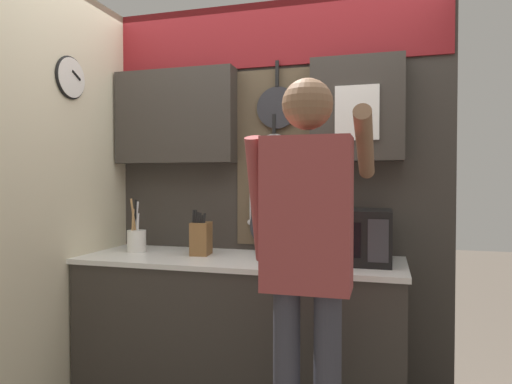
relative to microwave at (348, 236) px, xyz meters
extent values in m
cube|color=#38332D|center=(-0.65, -0.03, -0.61)|extent=(1.93, 0.64, 0.86)
cube|color=white|center=(-0.65, -0.03, -0.17)|extent=(1.96, 0.67, 0.03)
cube|color=#38332D|center=(-0.65, 0.31, 0.23)|extent=(2.53, 0.04, 2.55)
cube|color=maroon|center=(-0.65, 0.28, 1.29)|extent=(2.49, 0.02, 0.43)
cube|color=#38332D|center=(-1.19, 0.21, 0.75)|extent=(0.85, 0.16, 0.63)
cube|color=#38332D|center=(0.03, 0.21, 0.75)|extent=(0.56, 0.16, 0.63)
cube|color=brown|center=(-0.50, 0.28, 0.47)|extent=(0.51, 0.01, 1.16)
cylinder|color=#2D2D33|center=(-0.48, 0.25, 0.79)|extent=(0.27, 0.02, 0.27)
cube|color=black|center=(-0.48, 0.25, 1.02)|extent=(0.02, 0.02, 0.17)
cylinder|color=#B7B7BC|center=(-0.50, 0.25, 0.51)|extent=(0.24, 0.02, 0.24)
cube|color=black|center=(-0.50, 0.25, 0.69)|extent=(0.02, 0.02, 0.13)
cylinder|color=#2D2D33|center=(-0.50, 0.25, 0.23)|extent=(0.25, 0.02, 0.25)
cube|color=black|center=(-0.50, 0.25, 0.43)|extent=(0.02, 0.02, 0.15)
cylinder|color=#2D2D33|center=(-0.52, 0.25, 0.02)|extent=(0.30, 0.02, 0.30)
cube|color=black|center=(-0.52, 0.25, 0.23)|extent=(0.02, 0.02, 0.13)
cylinder|color=silver|center=(-0.36, 0.25, 0.84)|extent=(0.18, 0.01, 0.18)
sphere|color=black|center=(-0.36, 0.24, 0.84)|extent=(0.03, 0.03, 0.03)
cylinder|color=silver|center=(-0.66, 0.25, 0.14)|extent=(0.01, 0.01, 0.19)
ellipsoid|color=silver|center=(-0.66, 0.25, 0.04)|extent=(0.04, 0.01, 0.04)
cylinder|color=silver|center=(-0.58, 0.25, 0.13)|extent=(0.01, 0.01, 0.22)
ellipsoid|color=silver|center=(-0.58, 0.25, 0.00)|extent=(0.06, 0.01, 0.05)
cylinder|color=silver|center=(-0.50, 0.25, 0.12)|extent=(0.01, 0.01, 0.23)
ellipsoid|color=silver|center=(-0.50, 0.25, -0.01)|extent=(0.05, 0.01, 0.05)
cylinder|color=silver|center=(-0.42, 0.25, 0.14)|extent=(0.01, 0.01, 0.19)
ellipsoid|color=silver|center=(-0.42, 0.25, 0.03)|extent=(0.04, 0.01, 0.04)
cylinder|color=silver|center=(-0.34, 0.25, 0.13)|extent=(0.01, 0.01, 0.22)
ellipsoid|color=silver|center=(-0.34, 0.25, 0.01)|extent=(0.04, 0.01, 0.04)
cube|color=white|center=(0.04, 0.12, 0.72)|extent=(0.26, 0.02, 0.33)
cube|color=beige|center=(-1.65, -0.41, 0.23)|extent=(0.04, 1.60, 2.55)
cylinder|color=white|center=(-1.62, -0.32, 0.94)|extent=(0.02, 0.24, 0.24)
torus|color=black|center=(-1.62, -0.32, 0.94)|extent=(0.02, 0.26, 0.26)
cube|color=black|center=(-1.61, -0.29, 0.96)|extent=(0.01, 0.08, 0.05)
cube|color=black|center=(0.00, 0.00, 0.00)|extent=(0.49, 0.38, 0.30)
cube|color=black|center=(-0.05, -0.19, 0.00)|extent=(0.27, 0.01, 0.19)
cube|color=#333338|center=(0.17, -0.19, 0.00)|extent=(0.11, 0.01, 0.23)
cube|color=brown|center=(-0.91, 0.00, -0.05)|extent=(0.13, 0.16, 0.21)
cylinder|color=black|center=(-0.95, -0.03, 0.09)|extent=(0.02, 0.03, 0.08)
cylinder|color=black|center=(-0.94, -0.03, 0.09)|extent=(0.02, 0.03, 0.08)
cylinder|color=black|center=(-0.92, -0.03, 0.09)|extent=(0.02, 0.03, 0.07)
cylinder|color=black|center=(-0.91, -0.03, 0.08)|extent=(0.02, 0.03, 0.06)
cylinder|color=black|center=(-0.89, -0.03, 0.08)|extent=(0.02, 0.02, 0.05)
cylinder|color=black|center=(-0.88, -0.03, 0.08)|extent=(0.02, 0.03, 0.06)
cylinder|color=white|center=(-1.37, 0.00, -0.08)|extent=(0.12, 0.12, 0.14)
cylinder|color=silver|center=(-1.39, 0.02, 0.04)|extent=(0.04, 0.02, 0.27)
cylinder|color=black|center=(-1.39, 0.01, 0.05)|extent=(0.02, 0.02, 0.29)
cylinder|color=silver|center=(-1.38, 0.01, 0.01)|extent=(0.05, 0.04, 0.21)
cylinder|color=tan|center=(-1.39, 0.00, 0.05)|extent=(0.03, 0.05, 0.30)
cylinder|color=silver|center=(-1.36, 0.00, 0.00)|extent=(0.02, 0.02, 0.20)
cylinder|color=tan|center=(-1.39, -0.02, 0.02)|extent=(0.04, 0.03, 0.23)
cube|color=#993D3D|center=(-0.12, -0.71, 0.17)|extent=(0.38, 0.22, 0.67)
sphere|color=brown|center=(-0.12, -0.71, 0.65)|extent=(0.22, 0.22, 0.22)
cylinder|color=#993D3D|center=(-0.35, -0.66, 0.23)|extent=(0.08, 0.26, 0.59)
cylinder|color=brown|center=(0.11, -0.44, 0.49)|extent=(0.08, 0.57, 0.32)
camera|label=1|loc=(0.20, -2.66, 0.32)|focal=32.00mm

